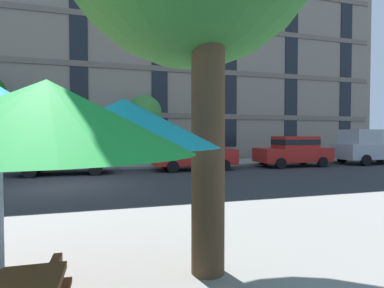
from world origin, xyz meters
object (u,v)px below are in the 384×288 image
sedan_gray (64,154)px  sedan_red_midblock (294,150)px  sedan_red (193,152)px  pickup_silver (371,148)px  street_tree_middle (144,115)px

sedan_gray → sedan_red_midblock: size_ratio=1.00×
sedan_red → pickup_silver: size_ratio=0.86×
sedan_red → sedan_red_midblock: size_ratio=1.00×
sedan_gray → pickup_silver: bearing=0.0°
sedan_red → sedan_red_midblock: (6.17, 0.00, 0.00)m
sedan_gray → street_tree_middle: (4.14, 2.77, 2.12)m
sedan_red → sedan_red_midblock: 6.17m
sedan_red → sedan_red_midblock: bearing=0.0°
street_tree_middle → sedan_gray: bearing=-146.3°
sedan_gray → street_tree_middle: 5.42m
sedan_red_midblock → street_tree_middle: street_tree_middle is taller
sedan_red → pickup_silver: pickup_silver is taller
sedan_gray → sedan_red_midblock: 12.54m
sedan_red → street_tree_middle: 4.14m
sedan_red_midblock → pickup_silver: size_ratio=0.86×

